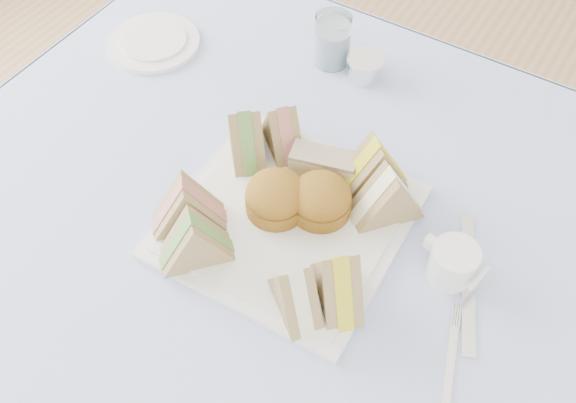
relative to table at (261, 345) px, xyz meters
The scene contains 20 objects.
table is the anchor object (origin of this frame).
tablecloth 0.37m from the table, ahead, with size 1.02×1.02×0.01m, color #ADBAF0.
serving_plate 0.39m from the table, 41.05° to the left, with size 0.30×0.30×0.01m, color white.
sandwich_fl_a 0.44m from the table, 147.81° to the right, with size 0.10×0.05×0.09m, color #9C8256, non-canonical shape.
sandwich_fl_b 0.44m from the table, 110.27° to the right, with size 0.10×0.05×0.09m, color #9C8256, non-canonical shape.
sandwich_fr_a 0.46m from the table, 12.80° to the right, with size 0.10×0.05×0.09m, color #9C8256, non-canonical shape.
sandwich_fr_b 0.45m from the table, 32.72° to the right, with size 0.09×0.04×0.08m, color #9C8256, non-canonical shape.
sandwich_bl_a 0.45m from the table, 126.52° to the left, with size 0.10×0.05×0.09m, color #9C8256, non-canonical shape.
sandwich_bl_b 0.45m from the table, 105.30° to the left, with size 0.09×0.04×0.08m, color #9C8256, non-canonical shape.
sandwich_br_a 0.47m from the table, 37.11° to the left, with size 0.10×0.05×0.09m, color #9C8256, non-canonical shape.
sandwich_br_b 0.47m from the table, 54.10° to the left, with size 0.10×0.05×0.09m, color #9C8256, non-canonical shape.
scone_left 0.42m from the table, 66.31° to the left, with size 0.09×0.09×0.06m, color olive.
scone_right 0.43m from the table, 44.03° to the left, with size 0.08×0.08×0.06m, color olive.
pastry_slice 0.43m from the table, 72.26° to the left, with size 0.09×0.04×0.04m, color beige.
side_plate 0.58m from the table, 146.98° to the left, with size 0.16×0.16×0.01m, color white.
water_glass 0.56m from the table, 102.36° to the left, with size 0.06×0.06×0.09m, color white.
tea_strainer 0.53m from the table, 92.11° to the left, with size 0.06×0.06×0.03m, color silver.
knife 0.48m from the table, 15.15° to the left, with size 0.02×0.21×0.00m, color silver.
fork 0.50m from the table, 13.20° to the right, with size 0.01×0.18×0.00m, color silver.
creamer_jug 0.49m from the table, 16.27° to the left, with size 0.06×0.06×0.05m, color white.
Camera 1 is at (0.31, -0.40, 1.47)m, focal length 40.00 mm.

